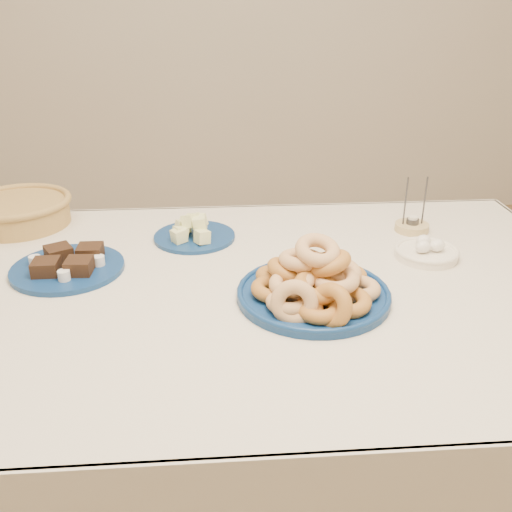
{
  "coord_description": "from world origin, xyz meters",
  "views": [
    {
      "loc": [
        -0.09,
        -1.19,
        1.38
      ],
      "look_at": [
        0.0,
        -0.05,
        0.85
      ],
      "focal_mm": 40.0,
      "sensor_mm": 36.0,
      "label": 1
    }
  ],
  "objects_px": {
    "donut_platter": "(314,285)",
    "egg_bowl": "(427,251)",
    "melon_plate": "(193,232)",
    "dining_table": "(254,323)",
    "candle_holder": "(412,226)",
    "brownie_plate": "(68,265)",
    "wicker_basket": "(18,210)"
  },
  "relations": [
    {
      "from": "donut_platter",
      "to": "brownie_plate",
      "type": "bearing_deg",
      "value": 161.71
    },
    {
      "from": "dining_table",
      "to": "egg_bowl",
      "type": "relative_size",
      "value": 8.02
    },
    {
      "from": "brownie_plate",
      "to": "egg_bowl",
      "type": "relative_size",
      "value": 1.47
    },
    {
      "from": "egg_bowl",
      "to": "melon_plate",
      "type": "bearing_deg",
      "value": 164.76
    },
    {
      "from": "brownie_plate",
      "to": "candle_holder",
      "type": "relative_size",
      "value": 1.93
    },
    {
      "from": "dining_table",
      "to": "candle_holder",
      "type": "bearing_deg",
      "value": 32.29
    },
    {
      "from": "dining_table",
      "to": "melon_plate",
      "type": "bearing_deg",
      "value": 117.84
    },
    {
      "from": "donut_platter",
      "to": "egg_bowl",
      "type": "bearing_deg",
      "value": 31.45
    },
    {
      "from": "melon_plate",
      "to": "brownie_plate",
      "type": "distance_m",
      "value": 0.35
    },
    {
      "from": "melon_plate",
      "to": "egg_bowl",
      "type": "relative_size",
      "value": 1.22
    },
    {
      "from": "dining_table",
      "to": "egg_bowl",
      "type": "distance_m",
      "value": 0.49
    },
    {
      "from": "brownie_plate",
      "to": "wicker_basket",
      "type": "bearing_deg",
      "value": 122.93
    },
    {
      "from": "dining_table",
      "to": "egg_bowl",
      "type": "bearing_deg",
      "value": 14.83
    },
    {
      "from": "brownie_plate",
      "to": "dining_table",
      "type": "bearing_deg",
      "value": -13.67
    },
    {
      "from": "dining_table",
      "to": "melon_plate",
      "type": "distance_m",
      "value": 0.35
    },
    {
      "from": "donut_platter",
      "to": "egg_bowl",
      "type": "relative_size",
      "value": 2.12
    },
    {
      "from": "donut_platter",
      "to": "melon_plate",
      "type": "bearing_deg",
      "value": 127.02
    },
    {
      "from": "wicker_basket",
      "to": "candle_holder",
      "type": "relative_size",
      "value": 2.28
    },
    {
      "from": "dining_table",
      "to": "donut_platter",
      "type": "relative_size",
      "value": 3.79
    },
    {
      "from": "dining_table",
      "to": "brownie_plate",
      "type": "bearing_deg",
      "value": 166.33
    },
    {
      "from": "brownie_plate",
      "to": "candle_holder",
      "type": "xyz_separation_m",
      "value": [
        0.94,
        0.19,
        0.0
      ]
    },
    {
      "from": "melon_plate",
      "to": "brownie_plate",
      "type": "height_order",
      "value": "melon_plate"
    },
    {
      "from": "donut_platter",
      "to": "dining_table",
      "type": "bearing_deg",
      "value": 147.18
    },
    {
      "from": "brownie_plate",
      "to": "candle_holder",
      "type": "bearing_deg",
      "value": 11.61
    },
    {
      "from": "brownie_plate",
      "to": "donut_platter",
      "type": "bearing_deg",
      "value": -18.29
    },
    {
      "from": "brownie_plate",
      "to": "wicker_basket",
      "type": "xyz_separation_m",
      "value": [
        -0.21,
        0.33,
        0.03
      ]
    },
    {
      "from": "donut_platter",
      "to": "egg_bowl",
      "type": "height_order",
      "value": "donut_platter"
    },
    {
      "from": "wicker_basket",
      "to": "donut_platter",
      "type": "bearing_deg",
      "value": -33.24
    },
    {
      "from": "brownie_plate",
      "to": "egg_bowl",
      "type": "xyz_separation_m",
      "value": [
        0.92,
        0.01,
        0.0
      ]
    },
    {
      "from": "wicker_basket",
      "to": "candle_holder",
      "type": "height_order",
      "value": "candle_holder"
    },
    {
      "from": "donut_platter",
      "to": "melon_plate",
      "type": "distance_m",
      "value": 0.46
    },
    {
      "from": "melon_plate",
      "to": "egg_bowl",
      "type": "height_order",
      "value": "melon_plate"
    }
  ]
}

